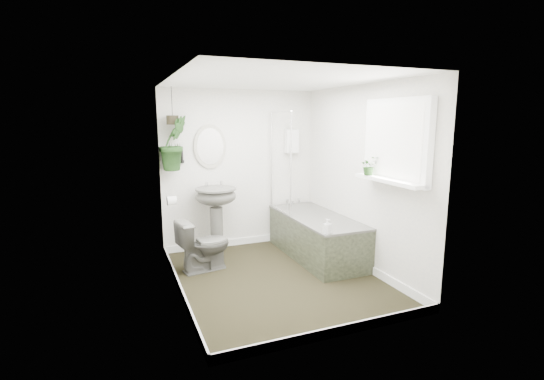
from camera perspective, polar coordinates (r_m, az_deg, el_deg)
name	(u,v)px	position (r m, az deg, el deg)	size (l,w,h in m)	color
floor	(277,279)	(4.85, 0.68, -12.73)	(2.30, 2.80, 0.02)	black
ceiling	(277,79)	(4.48, 0.74, 15.73)	(2.30, 2.80, 0.02)	white
wall_back	(240,169)	(5.84, -4.63, 3.01)	(2.30, 0.02, 2.30)	white
wall_front	(343,209)	(3.29, 10.20, -2.78)	(2.30, 0.02, 2.30)	white
wall_left	(174,190)	(4.22, -13.99, -0.05)	(0.02, 2.80, 2.30)	white
wall_right	(362,178)	(5.08, 12.89, 1.70)	(0.02, 2.80, 2.30)	white
skirting	(277,274)	(4.82, 0.68, -12.07)	(2.30, 2.80, 0.10)	white
bathtub	(316,236)	(5.50, 6.43, -6.65)	(0.72, 1.72, 0.58)	#51514B
bath_screen	(281,162)	(5.59, 1.26, 4.07)	(0.04, 0.72, 1.40)	silver
shower_box	(292,141)	(6.02, 2.86, 7.08)	(0.20, 0.10, 0.35)	white
oval_mirror	(210,146)	(5.65, -8.95, 6.25)	(0.46, 0.03, 0.62)	#ADA997
wall_sconce	(182,155)	(5.57, -12.92, 5.03)	(0.04, 0.04, 0.22)	black
toilet_roll_holder	(172,201)	(4.96, -14.32, -1.50)	(0.11, 0.11, 0.11)	white
window_recess	(396,141)	(4.43, 17.58, 6.77)	(0.08, 1.00, 0.90)	white
window_sill	(389,180)	(4.43, 16.58, 1.35)	(0.18, 1.00, 0.04)	white
window_blinds	(393,141)	(4.40, 17.12, 6.78)	(0.01, 0.86, 0.76)	white
toilet	(204,245)	(5.05, -9.80, -7.80)	(0.37, 0.65, 0.66)	#51514B
pedestal_sink	(217,221)	(5.56, -8.04, -4.49)	(0.56, 0.48, 0.96)	#51514B
sill_plant	(369,166)	(4.62, 13.87, 3.43)	(0.19, 0.17, 0.22)	black
hanging_plant	(174,143)	(5.43, -14.06, 6.60)	(0.40, 0.32, 0.73)	black
soap_bottle	(327,226)	(4.59, 8.01, -5.22)	(0.08, 0.08, 0.17)	#2C2324
hanging_pot	(173,120)	(5.42, -14.20, 9.79)	(0.16, 0.16, 0.12)	black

